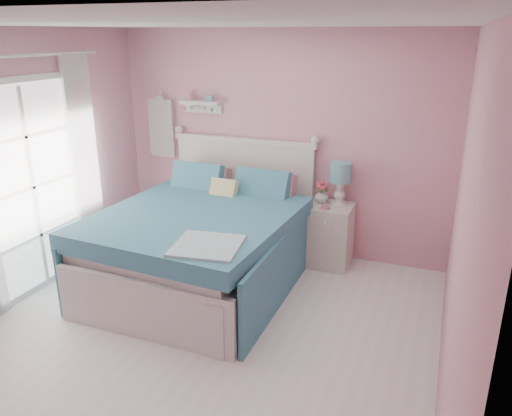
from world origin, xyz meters
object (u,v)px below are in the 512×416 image
Objects in this scene: nightstand at (329,235)px; vase at (322,196)px; bed at (204,244)px; table_lamp at (341,175)px; teacup at (325,206)px.

vase reaches higher than nightstand.
bed is at bearing -141.36° from nightstand.
table_lamp is 2.90× the size of vase.
table_lamp reaches higher than vase.
bed is at bearing -145.50° from teacup.
bed is 3.33× the size of nightstand.
bed is 1.68m from table_lamp.
teacup is at bearing -115.22° from table_lamp.
nightstand is at bearing 41.90° from bed.
teacup reaches higher than nightstand.
nightstand is 0.70m from table_lamp.
teacup is at bearing 37.77° from bed.
table_lamp is 0.32m from vase.
nightstand is 8.12× the size of teacup.
bed is 27.05× the size of teacup.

